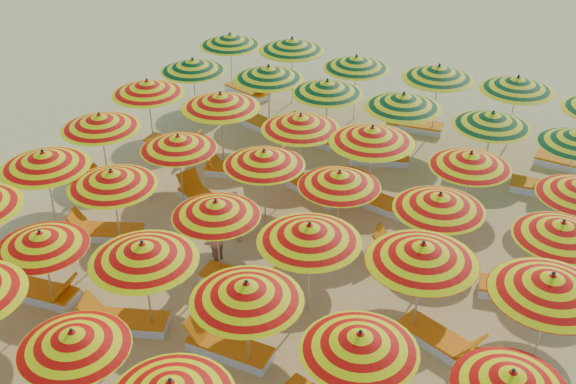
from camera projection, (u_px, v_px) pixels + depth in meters
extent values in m
plane|color=#DBB761|center=(279.00, 261.00, 16.68)|extent=(120.00, 120.00, 0.00)
cylinder|color=silver|center=(80.00, 376.00, 12.30)|extent=(0.04, 0.04, 1.90)
cone|color=#E46800|center=(73.00, 340.00, 11.87)|extent=(2.41, 2.41, 0.36)
sphere|color=black|center=(71.00, 330.00, 11.77)|extent=(0.06, 0.06, 0.06)
sphere|color=black|center=(170.00, 380.00, 10.71)|extent=(0.07, 0.07, 0.07)
cylinder|color=silver|center=(48.00, 272.00, 14.78)|extent=(0.04, 0.04, 1.89)
cone|color=#E46800|center=(41.00, 240.00, 14.35)|extent=(2.26, 2.26, 0.36)
sphere|color=black|center=(39.00, 231.00, 14.25)|extent=(0.06, 0.06, 0.06)
cylinder|color=silver|center=(148.00, 290.00, 14.11)|extent=(0.04, 0.04, 2.12)
cone|color=#E46800|center=(143.00, 252.00, 13.63)|extent=(2.17, 2.17, 0.40)
sphere|color=black|center=(142.00, 242.00, 13.51)|extent=(0.07, 0.07, 0.07)
cylinder|color=silver|center=(248.00, 330.00, 13.17)|extent=(0.04, 0.04, 2.06)
cone|color=#E46800|center=(246.00, 291.00, 12.71)|extent=(2.31, 2.31, 0.39)
sphere|color=black|center=(246.00, 281.00, 12.59)|extent=(0.07, 0.07, 0.07)
cylinder|color=silver|center=(357.00, 380.00, 12.16)|extent=(0.04, 0.04, 2.00)
cone|color=#E46800|center=(360.00, 342.00, 11.71)|extent=(2.08, 2.08, 0.38)
sphere|color=black|center=(360.00, 332.00, 11.59)|extent=(0.07, 0.07, 0.07)
cone|color=#E46800|center=(512.00, 380.00, 11.15)|extent=(2.43, 2.43, 0.36)
sphere|color=black|center=(514.00, 370.00, 11.04)|extent=(0.06, 0.06, 0.06)
cylinder|color=silver|center=(50.00, 193.00, 17.23)|extent=(0.04, 0.04, 2.11)
cone|color=#E46800|center=(44.00, 160.00, 16.76)|extent=(2.71, 2.71, 0.40)
sphere|color=black|center=(42.00, 151.00, 16.64)|extent=(0.07, 0.07, 0.07)
cylinder|color=silver|center=(117.00, 211.00, 16.61)|extent=(0.04, 0.04, 2.04)
cone|color=#E46800|center=(112.00, 178.00, 16.15)|extent=(2.57, 2.57, 0.39)
sphere|color=black|center=(110.00, 170.00, 16.04)|extent=(0.07, 0.07, 0.07)
cylinder|color=silver|center=(218.00, 241.00, 15.71)|extent=(0.04, 0.04, 1.93)
cone|color=#E46800|center=(216.00, 208.00, 15.28)|extent=(2.54, 2.54, 0.37)
sphere|color=black|center=(215.00, 200.00, 15.17)|extent=(0.06, 0.06, 0.06)
cylinder|color=silver|center=(309.00, 270.00, 14.66)|extent=(0.04, 0.04, 2.11)
cone|color=#E46800|center=(309.00, 233.00, 14.19)|extent=(2.19, 2.19, 0.40)
sphere|color=black|center=(310.00, 223.00, 14.07)|extent=(0.07, 0.07, 0.07)
cylinder|color=silver|center=(418.00, 292.00, 14.01)|extent=(0.04, 0.04, 2.18)
cone|color=#E46800|center=(423.00, 253.00, 13.53)|extent=(2.88, 2.88, 0.41)
sphere|color=black|center=(424.00, 242.00, 13.40)|extent=(0.07, 0.07, 0.07)
cylinder|color=silver|center=(541.00, 325.00, 13.19)|extent=(0.04, 0.04, 2.19)
cone|color=#E46800|center=(551.00, 284.00, 12.70)|extent=(2.77, 2.77, 0.42)
sphere|color=black|center=(554.00, 273.00, 12.57)|extent=(0.07, 0.07, 0.07)
cylinder|color=silver|center=(104.00, 152.00, 19.08)|extent=(0.04, 0.04, 2.06)
cone|color=#E46800|center=(100.00, 121.00, 18.62)|extent=(2.28, 2.28, 0.39)
sphere|color=black|center=(99.00, 113.00, 18.50)|extent=(0.07, 0.07, 0.07)
cylinder|color=silver|center=(181.00, 172.00, 18.30)|extent=(0.04, 0.04, 1.94)
cone|color=#E46800|center=(178.00, 142.00, 17.87)|extent=(2.20, 2.20, 0.37)
sphere|color=black|center=(178.00, 135.00, 17.76)|extent=(0.06, 0.06, 0.06)
cylinder|color=silver|center=(265.00, 189.00, 17.55)|extent=(0.04, 0.04, 1.98)
cone|color=#E46800|center=(264.00, 158.00, 17.10)|extent=(2.55, 2.55, 0.38)
sphere|color=black|center=(264.00, 150.00, 16.99)|extent=(0.07, 0.07, 0.07)
cylinder|color=silver|center=(338.00, 210.00, 16.79)|extent=(0.04, 0.04, 1.92)
cone|color=#E46800|center=(339.00, 179.00, 16.35)|extent=(2.42, 2.42, 0.37)
sphere|color=black|center=(340.00, 171.00, 16.25)|extent=(0.06, 0.06, 0.06)
cylinder|color=silver|center=(435.00, 235.00, 15.83)|extent=(0.04, 0.04, 2.00)
cone|color=#E46800|center=(440.00, 202.00, 15.38)|extent=(2.48, 2.48, 0.38)
sphere|color=black|center=(441.00, 193.00, 15.26)|extent=(0.07, 0.07, 0.07)
cylinder|color=silver|center=(554.00, 263.00, 14.98)|extent=(0.04, 0.04, 1.96)
cone|color=#E46800|center=(562.00, 230.00, 14.54)|extent=(2.58, 2.58, 0.37)
sphere|color=black|center=(564.00, 221.00, 14.43)|extent=(0.07, 0.07, 0.07)
cylinder|color=silver|center=(151.00, 116.00, 20.94)|extent=(0.04, 0.04, 2.09)
cone|color=#E46800|center=(147.00, 87.00, 20.47)|extent=(2.64, 2.64, 0.40)
sphere|color=black|center=(147.00, 79.00, 20.35)|extent=(0.07, 0.07, 0.07)
cylinder|color=silver|center=(222.00, 132.00, 19.97)|extent=(0.04, 0.04, 2.18)
cone|color=#E46800|center=(221.00, 101.00, 19.48)|extent=(2.59, 2.59, 0.41)
sphere|color=black|center=(220.00, 92.00, 19.35)|extent=(0.07, 0.07, 0.07)
cylinder|color=silver|center=(300.00, 153.00, 19.04)|extent=(0.04, 0.04, 2.07)
cone|color=#E46800|center=(301.00, 122.00, 18.58)|extent=(2.36, 2.36, 0.39)
sphere|color=black|center=(301.00, 114.00, 18.46)|extent=(0.07, 0.07, 0.07)
cylinder|color=silver|center=(370.00, 168.00, 18.26)|extent=(0.04, 0.04, 2.15)
cone|color=#E46800|center=(372.00, 135.00, 17.78)|extent=(2.16, 2.16, 0.41)
sphere|color=black|center=(373.00, 126.00, 17.65)|extent=(0.07, 0.07, 0.07)
cylinder|color=silver|center=(466.00, 190.00, 17.51)|extent=(0.04, 0.04, 1.95)
cone|color=#E46800|center=(471.00, 160.00, 17.07)|extent=(2.40, 2.40, 0.37)
sphere|color=black|center=(472.00, 152.00, 16.96)|extent=(0.07, 0.07, 0.07)
cylinder|color=silver|center=(573.00, 220.00, 16.43)|extent=(0.04, 0.04, 1.92)
cylinder|color=silver|center=(195.00, 91.00, 22.58)|extent=(0.04, 0.04, 2.01)
cone|color=#736F07|center=(193.00, 65.00, 22.13)|extent=(2.34, 2.34, 0.38)
sphere|color=black|center=(192.00, 58.00, 22.02)|extent=(0.07, 0.07, 0.07)
cylinder|color=silver|center=(269.00, 101.00, 21.82)|extent=(0.04, 0.04, 2.12)
cone|color=#736F07|center=(269.00, 72.00, 21.35)|extent=(2.28, 2.28, 0.40)
sphere|color=black|center=(268.00, 65.00, 21.23)|extent=(0.07, 0.07, 0.07)
cylinder|color=silver|center=(326.00, 116.00, 20.96)|extent=(0.04, 0.04, 2.08)
cone|color=#736F07|center=(327.00, 87.00, 20.49)|extent=(2.68, 2.68, 0.40)
sphere|color=black|center=(328.00, 79.00, 20.38)|extent=(0.07, 0.07, 0.07)
cylinder|color=silver|center=(401.00, 131.00, 20.03)|extent=(0.04, 0.04, 2.14)
cone|color=#736F07|center=(403.00, 101.00, 19.55)|extent=(2.31, 2.31, 0.41)
sphere|color=black|center=(404.00, 93.00, 19.43)|extent=(0.07, 0.07, 0.07)
cylinder|color=silver|center=(487.00, 149.00, 19.23)|extent=(0.04, 0.04, 2.04)
cone|color=#736F07|center=(492.00, 119.00, 18.77)|extent=(2.66, 2.66, 0.39)
sphere|color=black|center=(494.00, 111.00, 18.66)|extent=(0.07, 0.07, 0.07)
cylinder|color=silver|center=(571.00, 167.00, 18.54)|extent=(0.04, 0.04, 1.92)
cylinder|color=silver|center=(231.00, 65.00, 24.44)|extent=(0.04, 0.04, 2.06)
cone|color=#736F07|center=(230.00, 40.00, 23.98)|extent=(2.66, 2.66, 0.39)
sphere|color=black|center=(230.00, 33.00, 23.87)|extent=(0.07, 0.07, 0.07)
cylinder|color=silver|center=(292.00, 72.00, 23.75)|extent=(0.04, 0.04, 2.17)
cone|color=#736F07|center=(292.00, 44.00, 23.27)|extent=(2.88, 2.88, 0.41)
sphere|color=black|center=(292.00, 37.00, 23.14)|extent=(0.07, 0.07, 0.07)
cylinder|color=silver|center=(355.00, 89.00, 22.66)|extent=(0.04, 0.04, 2.06)
cone|color=#736F07|center=(356.00, 62.00, 22.20)|extent=(2.25, 2.25, 0.39)
sphere|color=black|center=(357.00, 55.00, 22.08)|extent=(0.07, 0.07, 0.07)
cylinder|color=silver|center=(435.00, 101.00, 21.75)|extent=(0.04, 0.04, 2.16)
cone|color=#736F07|center=(439.00, 72.00, 21.26)|extent=(2.43, 2.43, 0.41)
sphere|color=black|center=(440.00, 64.00, 21.14)|extent=(0.07, 0.07, 0.07)
cylinder|color=silver|center=(512.00, 113.00, 21.04)|extent=(0.04, 0.04, 2.15)
cone|color=#736F07|center=(517.00, 84.00, 20.56)|extent=(2.69, 2.69, 0.41)
sphere|color=black|center=(519.00, 76.00, 20.43)|extent=(0.07, 0.07, 0.07)
cube|color=white|center=(39.00, 293.00, 15.52)|extent=(1.75, 0.77, 0.20)
cube|color=orange|center=(38.00, 289.00, 15.45)|extent=(1.75, 0.77, 0.06)
cube|color=orange|center=(64.00, 287.00, 15.14)|extent=(0.43, 0.62, 0.48)
cube|color=white|center=(126.00, 323.00, 14.70)|extent=(1.80, 1.13, 0.20)
cube|color=orange|center=(126.00, 319.00, 14.63)|extent=(1.80, 1.13, 0.06)
cube|color=orange|center=(91.00, 308.00, 14.58)|extent=(0.54, 0.67, 0.48)
cube|color=white|center=(230.00, 350.00, 14.04)|extent=(1.71, 0.60, 0.20)
cube|color=orange|center=(230.00, 345.00, 13.97)|extent=(1.71, 0.60, 0.06)
cube|color=orange|center=(198.00, 326.00, 14.11)|extent=(0.37, 0.58, 0.48)
cube|color=white|center=(108.00, 234.00, 17.46)|extent=(1.79, 1.19, 0.20)
cube|color=orange|center=(108.00, 229.00, 17.39)|extent=(1.79, 1.19, 0.06)
cube|color=orange|center=(78.00, 221.00, 17.31)|extent=(0.56, 0.68, 0.48)
cube|color=white|center=(239.00, 282.00, 15.86)|extent=(1.72, 0.64, 0.20)
cube|color=orange|center=(238.00, 277.00, 15.79)|extent=(1.72, 0.64, 0.06)
cube|color=orange|center=(267.00, 277.00, 15.43)|extent=(0.39, 0.59, 0.48)
cube|color=white|center=(439.00, 342.00, 14.24)|extent=(1.80, 1.13, 0.20)
cube|color=orange|center=(439.00, 337.00, 14.17)|extent=(1.80, 1.13, 0.06)
cube|color=orange|center=(471.00, 347.00, 13.63)|extent=(0.54, 0.67, 0.48)
cube|color=white|center=(122.00, 189.00, 19.26)|extent=(1.80, 1.05, 0.20)
cube|color=orange|center=(122.00, 185.00, 19.19)|extent=(1.80, 1.05, 0.06)
cube|color=orange|center=(96.00, 176.00, 19.17)|extent=(0.52, 0.66, 0.48)
cube|color=white|center=(205.00, 202.00, 18.68)|extent=(1.79, 1.21, 0.20)
cube|color=orange|center=(205.00, 198.00, 18.61)|extent=(1.79, 1.21, 0.06)
cube|color=orange|center=(189.00, 180.00, 18.95)|extent=(0.56, 0.68, 0.48)
cube|color=white|center=(410.00, 257.00, 16.64)|extent=(1.74, 0.72, 0.20)
cube|color=orange|center=(411.00, 253.00, 16.57)|extent=(1.74, 0.72, 0.06)
cube|color=orange|center=(382.00, 238.00, 16.68)|extent=(0.41, 0.61, 0.48)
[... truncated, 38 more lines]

